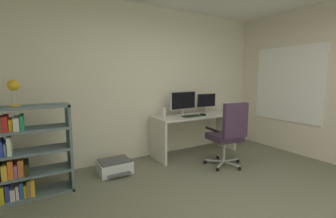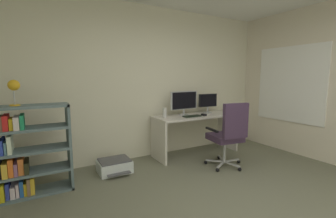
% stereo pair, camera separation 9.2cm
% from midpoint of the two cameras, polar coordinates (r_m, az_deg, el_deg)
% --- Properties ---
extents(wall_back, '(4.98, 0.10, 2.70)m').
position_cam_midpoint_polar(wall_back, '(4.28, -4.58, 6.35)').
color(wall_back, beige).
rests_on(wall_back, ground).
extents(window_pane, '(0.01, 1.27, 1.35)m').
position_cam_midpoint_polar(window_pane, '(5.08, 28.23, 5.37)').
color(window_pane, white).
extents(window_frame, '(0.02, 1.35, 1.43)m').
position_cam_midpoint_polar(window_frame, '(5.07, 28.19, 5.37)').
color(window_frame, white).
extents(desk, '(1.64, 0.59, 0.75)m').
position_cam_midpoint_polar(desk, '(4.45, 7.49, -3.87)').
color(desk, silver).
rests_on(desk, ground).
extents(monitor_main, '(0.59, 0.18, 0.45)m').
position_cam_midpoint_polar(monitor_main, '(4.33, 4.55, 1.93)').
color(monitor_main, '#B2B5B7').
rests_on(monitor_main, desk).
extents(monitor_secondary, '(0.41, 0.18, 0.38)m').
position_cam_midpoint_polar(monitor_secondary, '(4.67, 10.32, 1.82)').
color(monitor_secondary, '#B2B5B7').
rests_on(monitor_secondary, desk).
extents(keyboard, '(0.34, 0.14, 0.02)m').
position_cam_midpoint_polar(keyboard, '(4.20, 6.58, -1.74)').
color(keyboard, black).
rests_on(keyboard, desk).
extents(computer_mouse, '(0.06, 0.10, 0.03)m').
position_cam_midpoint_polar(computer_mouse, '(4.34, 9.41, -1.41)').
color(computer_mouse, black).
rests_on(computer_mouse, desk).
extents(desktop_speaker, '(0.07, 0.07, 0.17)m').
position_cam_midpoint_polar(desktop_speaker, '(4.09, -0.20, -0.90)').
color(desktop_speaker, silver).
rests_on(desktop_speaker, desk).
extents(office_chair, '(0.62, 0.63, 1.07)m').
position_cam_midpoint_polar(office_chair, '(3.84, 15.37, -5.64)').
color(office_chair, '#B7BABC').
rests_on(office_chair, ground).
extents(bookshelf, '(0.84, 0.33, 1.12)m').
position_cam_midpoint_polar(bookshelf, '(3.35, -30.94, -9.41)').
color(bookshelf, slate).
rests_on(bookshelf, ground).
extents(desk_lamp, '(0.13, 0.13, 0.30)m').
position_cam_midpoint_polar(desk_lamp, '(3.23, -32.95, 4.54)').
color(desk_lamp, gold).
rests_on(desk_lamp, bookshelf).
extents(printer, '(0.49, 0.46, 0.20)m').
position_cam_midpoint_polar(printer, '(3.77, -12.29, -13.48)').
color(printer, silver).
rests_on(printer, ground).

